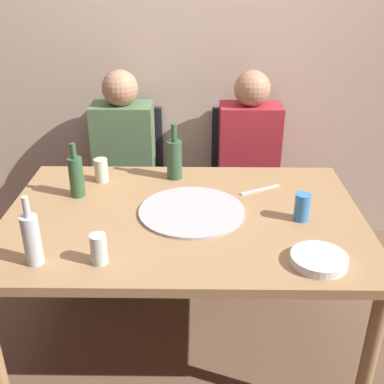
% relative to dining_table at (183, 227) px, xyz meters
% --- Properties ---
extents(ground_plane, '(8.00, 8.00, 0.00)m').
position_rel_dining_table_xyz_m(ground_plane, '(0.00, 0.00, -0.66)').
color(ground_plane, brown).
extents(back_wall, '(6.00, 0.10, 2.60)m').
position_rel_dining_table_xyz_m(back_wall, '(0.00, 1.12, 0.64)').
color(back_wall, '#BCA893').
rests_on(back_wall, ground_plane).
extents(dining_table, '(1.57, 1.04, 0.72)m').
position_rel_dining_table_xyz_m(dining_table, '(0.00, 0.00, 0.00)').
color(dining_table, '#99754C').
rests_on(dining_table, ground_plane).
extents(pizza_tray, '(0.47, 0.47, 0.01)m').
position_rel_dining_table_xyz_m(pizza_tray, '(0.04, 0.02, 0.07)').
color(pizza_tray, '#ADADB2').
rests_on(pizza_tray, dining_table).
extents(wine_bottle, '(0.08, 0.08, 0.29)m').
position_rel_dining_table_xyz_m(wine_bottle, '(-0.06, 0.38, 0.17)').
color(wine_bottle, '#2D5133').
rests_on(wine_bottle, dining_table).
extents(beer_bottle, '(0.07, 0.07, 0.26)m').
position_rel_dining_table_xyz_m(beer_bottle, '(-0.50, 0.18, 0.17)').
color(beer_bottle, '#2D5133').
rests_on(beer_bottle, dining_table).
extents(water_bottle, '(0.06, 0.06, 0.27)m').
position_rel_dining_table_xyz_m(water_bottle, '(-0.53, -0.37, 0.17)').
color(water_bottle, '#B2BCC1').
rests_on(water_bottle, dining_table).
extents(tumbler_near, '(0.06, 0.06, 0.12)m').
position_rel_dining_table_xyz_m(tumbler_near, '(-0.30, -0.37, 0.13)').
color(tumbler_near, '#B7C6BC').
rests_on(tumbler_near, dining_table).
extents(tumbler_far, '(0.07, 0.07, 0.12)m').
position_rel_dining_table_xyz_m(tumbler_far, '(-0.42, 0.34, 0.13)').
color(tumbler_far, beige).
rests_on(tumbler_far, dining_table).
extents(soda_can, '(0.07, 0.07, 0.12)m').
position_rel_dining_table_xyz_m(soda_can, '(0.51, -0.04, 0.13)').
color(soda_can, '#337AC1').
rests_on(soda_can, dining_table).
extents(plate_stack, '(0.21, 0.21, 0.03)m').
position_rel_dining_table_xyz_m(plate_stack, '(0.51, -0.37, 0.08)').
color(plate_stack, white).
rests_on(plate_stack, dining_table).
extents(table_knife, '(0.20, 0.12, 0.01)m').
position_rel_dining_table_xyz_m(table_knife, '(0.37, 0.24, 0.07)').
color(table_knife, '#B7B7BC').
rests_on(table_knife, dining_table).
extents(chair_left, '(0.44, 0.44, 0.90)m').
position_rel_dining_table_xyz_m(chair_left, '(-0.39, 0.92, -0.14)').
color(chair_left, black).
rests_on(chair_left, ground_plane).
extents(chair_right, '(0.44, 0.44, 0.90)m').
position_rel_dining_table_xyz_m(chair_right, '(0.37, 0.92, -0.14)').
color(chair_right, black).
rests_on(chair_right, ground_plane).
extents(guest_in_sweater, '(0.36, 0.56, 1.17)m').
position_rel_dining_table_xyz_m(guest_in_sweater, '(-0.39, 0.77, -0.01)').
color(guest_in_sweater, '#4C6B47').
rests_on(guest_in_sweater, ground_plane).
extents(guest_in_beanie, '(0.36, 0.56, 1.17)m').
position_rel_dining_table_xyz_m(guest_in_beanie, '(0.37, 0.77, -0.01)').
color(guest_in_beanie, maroon).
rests_on(guest_in_beanie, ground_plane).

